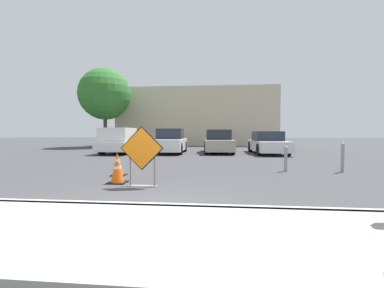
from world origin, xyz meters
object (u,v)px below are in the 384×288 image
traffic_cone_nearest (117,168)px  traffic_cone_second (119,167)px  parked_car_third (267,143)px  road_closed_sign (142,154)px  parked_car_nearest (170,142)px  bollard_second (343,157)px  pickup_truck (123,142)px  bollard_nearest (286,158)px  parked_car_second (218,142)px

traffic_cone_nearest → traffic_cone_second: size_ratio=1.41×
parked_car_third → traffic_cone_nearest: bearing=56.7°
road_closed_sign → traffic_cone_nearest: size_ratio=1.83×
traffic_cone_second → parked_car_nearest: (0.06, 8.66, 0.44)m
road_closed_sign → bollard_second: (6.08, 2.92, -0.30)m
parked_car_third → pickup_truck: bearing=-0.6°
traffic_cone_second → bollard_nearest: bearing=14.3°
traffic_cone_second → parked_car_second: parked_car_second is taller
parked_car_third → parked_car_second: bearing=-10.1°
traffic_cone_nearest → bollard_nearest: 5.61m
parked_car_nearest → parked_car_second: 3.13m
traffic_cone_second → parked_car_nearest: parked_car_nearest is taller
parked_car_second → parked_car_third: (3.08, -0.39, -0.04)m
pickup_truck → traffic_cone_second: bearing=110.7°
bollard_second → road_closed_sign: bearing=-154.3°
parked_car_nearest → parked_car_third: size_ratio=0.89×
road_closed_sign → traffic_cone_second: 2.03m
traffic_cone_second → pickup_truck: bearing=109.8°
pickup_truck → parked_car_third: bearing=-176.8°
pickup_truck → parked_car_nearest: 3.10m
parked_car_second → bollard_nearest: parked_car_second is taller
parked_car_third → bollard_second: size_ratio=4.55×
parked_car_nearest → parked_car_second: bearing=-171.4°
pickup_truck → parked_car_third: (9.26, 0.38, -0.08)m
traffic_cone_second → road_closed_sign: bearing=-51.9°
pickup_truck → traffic_cone_nearest: bearing=110.7°
traffic_cone_second → parked_car_third: parked_car_third is taller
road_closed_sign → bollard_second: road_closed_sign is taller
traffic_cone_second → bollard_second: 7.42m
traffic_cone_second → bollard_nearest: bollard_nearest is taller
parked_car_nearest → bollard_second: bearing=133.9°
parked_car_third → traffic_cone_second: bearing=51.8°
traffic_cone_second → bollard_nearest: size_ratio=0.66×
bollard_nearest → bollard_second: (1.87, 0.00, 0.06)m
parked_car_third → bollard_second: (1.06, -7.41, -0.13)m
bollard_second → pickup_truck: bearing=145.7°
bollard_second → traffic_cone_second: bearing=-169.3°
bollard_nearest → traffic_cone_nearest: bearing=-153.3°
road_closed_sign → traffic_cone_nearest: 0.99m
parked_car_second → traffic_cone_second: bearing=67.8°
pickup_truck → bollard_nearest: bearing=141.1°
traffic_cone_second → parked_car_second: size_ratio=0.14×
traffic_cone_nearest → bollard_second: size_ratio=0.82×
parked_car_nearest → road_closed_sign: bearing=95.6°
traffic_cone_second → pickup_truck: 8.95m
parked_car_nearest → bollard_nearest: bearing=125.5°
parked_car_third → bollard_nearest: bearing=80.9°
parked_car_nearest → bollard_nearest: size_ratio=4.62×
traffic_cone_nearest → parked_car_nearest: bearing=92.1°
traffic_cone_second → pickup_truck: pickup_truck is taller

